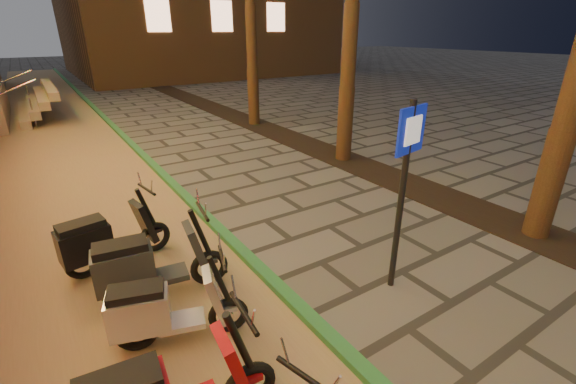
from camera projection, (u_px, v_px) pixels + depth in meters
parking_strip at (75, 170)px, 9.63m from camera, size 3.40×60.00×0.01m
green_curb at (145, 157)px, 10.48m from camera, size 0.18×60.00×0.10m
planting_strip at (400, 181)px, 8.93m from camera, size 1.20×40.00×0.02m
pedestrian_sign at (405, 173)px, 4.68m from camera, size 0.55×0.13×2.53m
scooter_7 at (162, 311)px, 4.15m from camera, size 1.47×0.78×1.05m
scooter_8 at (146, 266)px, 4.85m from camera, size 1.67×0.68×1.17m
scooter_9 at (103, 240)px, 5.49m from camera, size 1.58×0.67×1.11m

